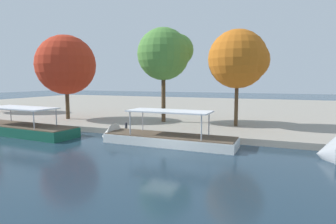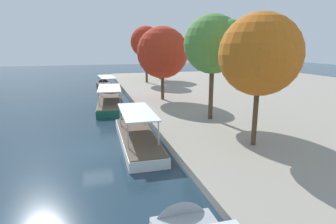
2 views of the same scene
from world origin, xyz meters
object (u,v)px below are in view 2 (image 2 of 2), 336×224
(tree_3, at_px, (159,48))
(tree_2, at_px, (162,52))
(tour_boat_1, at_px, (110,103))
(tree_1, at_px, (147,43))
(mooring_bollard_1, at_px, (152,116))
(tree_4, at_px, (260,55))
(tree_0, at_px, (217,43))
(tour_boat_0, at_px, (107,88))
(tour_boat_2, at_px, (136,136))

(tree_3, bearing_deg, tree_2, -12.82)
(tour_boat_1, distance_m, tree_1, 23.66)
(mooring_bollard_1, height_order, tree_4, tree_4)
(mooring_bollard_1, xyz_separation_m, tree_4, (10.44, 6.07, 6.91))
(tour_boat_1, bearing_deg, tree_0, -136.98)
(tour_boat_1, height_order, tree_4, tree_4)
(tour_boat_0, xyz_separation_m, tree_4, (36.97, 9.46, 7.49))
(tour_boat_2, distance_m, mooring_bollard_1, 5.36)
(tree_3, relative_size, tree_4, 1.02)
(tour_boat_1, distance_m, tree_4, 24.92)
(tree_0, distance_m, tree_2, 12.91)
(tour_boat_0, bearing_deg, tour_boat_2, 177.34)
(tour_boat_2, xyz_separation_m, tree_2, (-15.42, 6.59, 7.31))
(tour_boat_2, height_order, tree_0, tree_0)
(tour_boat_0, bearing_deg, mooring_bollard_1, -176.80)
(tour_boat_1, distance_m, mooring_bollard_1, 11.83)
(tour_boat_1, relative_size, tree_1, 1.17)
(tree_2, bearing_deg, tour_boat_0, -154.95)
(tour_boat_1, height_order, tour_boat_2, tour_boat_2)
(tree_1, relative_size, tree_2, 1.13)
(tour_boat_1, xyz_separation_m, tree_1, (-19.76, 9.58, 8.80))
(mooring_bollard_1, distance_m, tree_1, 32.54)
(tour_boat_1, distance_m, tree_0, 18.67)
(tree_1, xyz_separation_m, tree_3, (-5.44, 4.02, -1.08))
(tour_boat_0, relative_size, tour_boat_2, 1.04)
(tour_boat_2, relative_size, tree_3, 1.22)
(mooring_bollard_1, distance_m, tree_0, 10.43)
(tree_0, height_order, tree_3, tree_0)
(tree_1, height_order, tree_4, tree_1)
(tour_boat_0, relative_size, tree_3, 1.26)
(tree_4, bearing_deg, tour_boat_1, -155.46)
(tour_boat_1, bearing_deg, tree_4, -151.09)
(tour_boat_2, height_order, tree_1, tree_1)
(tour_boat_0, bearing_deg, tree_3, -57.34)
(tour_boat_2, relative_size, tree_4, 1.24)
(tour_boat_1, relative_size, tour_boat_2, 1.10)
(tour_boat_0, distance_m, tree_1, 13.45)
(tour_boat_2, bearing_deg, tree_1, -12.31)
(tour_boat_1, relative_size, tree_0, 1.27)
(tour_boat_0, distance_m, tree_3, 18.18)
(mooring_bollard_1, height_order, tree_3, tree_3)
(tour_boat_0, relative_size, tree_1, 1.10)
(mooring_bollard_1, height_order, tree_0, tree_0)
(tour_boat_1, distance_m, tree_2, 10.68)
(tour_boat_0, xyz_separation_m, tree_0, (28.35, 9.98, 8.46))
(tour_boat_0, relative_size, mooring_bollard_1, 19.06)
(tour_boat_0, relative_size, tour_boat_1, 0.94)
(tour_boat_0, height_order, mooring_bollard_1, tour_boat_0)
(tour_boat_0, height_order, tree_1, tree_1)
(tour_boat_1, bearing_deg, tree_3, -23.98)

